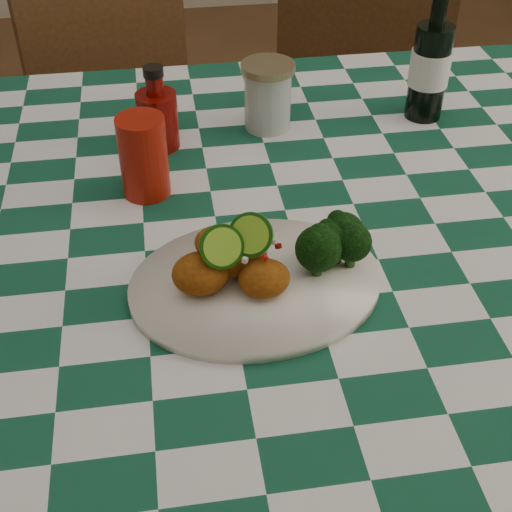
{
  "coord_description": "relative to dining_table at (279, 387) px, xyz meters",
  "views": [
    {
      "loc": [
        -0.17,
        -0.83,
        1.39
      ],
      "look_at": [
        -0.07,
        -0.17,
        0.84
      ],
      "focal_mm": 50.0,
      "sensor_mm": 36.0,
      "label": 1
    }
  ],
  "objects": [
    {
      "name": "mason_jar",
      "position": [
        0.02,
        0.25,
        0.45
      ],
      "size": [
        0.11,
        0.11,
        0.11
      ],
      "primitive_type": null,
      "rotation": [
        0.0,
        0.0,
        0.19
      ],
      "color": "#B2BCBA",
      "rests_on": "dining_table"
    },
    {
      "name": "ground",
      "position": [
        0.0,
        0.0,
        -0.39
      ],
      "size": [
        5.0,
        5.0,
        0.0
      ],
      "primitive_type": "plane",
      "color": "brown",
      "rests_on": "ground"
    },
    {
      "name": "plate",
      "position": [
        -0.07,
        -0.17,
        0.4
      ],
      "size": [
        0.34,
        0.28,
        0.02
      ],
      "primitive_type": null,
      "rotation": [
        0.0,
        0.0,
        0.09
      ],
      "color": "white",
      "rests_on": "dining_table"
    },
    {
      "name": "red_tumbler",
      "position": [
        -0.2,
        0.08,
        0.45
      ],
      "size": [
        0.07,
        0.07,
        0.12
      ],
      "primitive_type": "cylinder",
      "rotation": [
        0.0,
        0.0,
        0.06
      ],
      "color": "#951408",
      "rests_on": "dining_table"
    },
    {
      "name": "broccoli_side",
      "position": [
        0.03,
        -0.15,
        0.44
      ],
      "size": [
        0.09,
        0.09,
        0.07
      ],
      "primitive_type": null,
      "color": "black",
      "rests_on": "plate"
    },
    {
      "name": "ketchup_bottle",
      "position": [
        -0.17,
        0.21,
        0.46
      ],
      "size": [
        0.08,
        0.08,
        0.14
      ],
      "primitive_type": null,
      "rotation": [
        0.0,
        0.0,
        0.17
      ],
      "color": "#670905",
      "rests_on": "dining_table"
    },
    {
      "name": "wooden_chair_left",
      "position": [
        -0.21,
        0.67,
        0.05
      ],
      "size": [
        0.53,
        0.54,
        0.88
      ],
      "primitive_type": null,
      "rotation": [
        0.0,
        0.0,
        0.37
      ],
      "color": "#472814",
      "rests_on": "ground"
    },
    {
      "name": "wooden_chair_right",
      "position": [
        0.3,
        0.71,
        0.1
      ],
      "size": [
        0.6,
        0.61,
        0.99
      ],
      "primitive_type": null,
      "rotation": [
        0.0,
        0.0,
        -0.39
      ],
      "color": "#472814",
      "rests_on": "ground"
    },
    {
      "name": "beer_bottle",
      "position": [
        0.29,
        0.25,
        0.51
      ],
      "size": [
        0.09,
        0.09,
        0.23
      ],
      "primitive_type": null,
      "rotation": [
        0.0,
        0.0,
        0.35
      ],
      "color": "black",
      "rests_on": "dining_table"
    },
    {
      "name": "fried_chicken_pile",
      "position": [
        -0.09,
        -0.17,
        0.45
      ],
      "size": [
        0.13,
        0.1,
        0.08
      ],
      "primitive_type": null,
      "color": "#9C4E0F",
      "rests_on": "plate"
    },
    {
      "name": "dining_table",
      "position": [
        0.0,
        0.0,
        0.0
      ],
      "size": [
        1.66,
        1.06,
        0.79
      ],
      "primitive_type": null,
      "color": "#134C33",
      "rests_on": "ground"
    }
  ]
}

